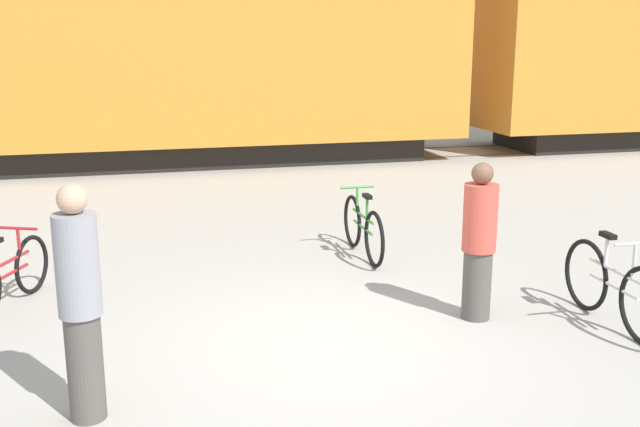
# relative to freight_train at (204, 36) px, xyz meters

# --- Properties ---
(ground_plane) EXTENTS (80.00, 80.00, 0.00)m
(ground_plane) POSITION_rel_freight_train_xyz_m (-0.00, -10.62, -2.82)
(ground_plane) COLOR #A8A399
(freight_train) EXTENTS (36.56, 2.98, 5.38)m
(freight_train) POSITION_rel_freight_train_xyz_m (0.00, 0.00, 0.00)
(freight_train) COLOR black
(freight_train) RESTS_ON ground_plane
(rail_near) EXTENTS (48.56, 0.07, 0.01)m
(rail_near) POSITION_rel_freight_train_xyz_m (-0.00, -0.72, -2.81)
(rail_near) COLOR #4C4238
(rail_near) RESTS_ON ground_plane
(rail_far) EXTENTS (48.56, 0.07, 0.01)m
(rail_far) POSITION_rel_freight_train_xyz_m (-0.00, 0.72, -2.81)
(rail_far) COLOR #4C4238
(rail_far) RESTS_ON ground_plane
(bicycle_green) EXTENTS (0.46, 1.68, 0.89)m
(bicycle_green) POSITION_rel_freight_train_xyz_m (1.15, -7.98, -2.44)
(bicycle_green) COLOR black
(bicycle_green) RESTS_ON ground_plane
(bicycle_silver) EXTENTS (0.46, 1.73, 0.95)m
(bicycle_silver) POSITION_rel_freight_train_xyz_m (2.84, -10.92, -2.42)
(bicycle_silver) COLOR black
(bicycle_silver) RESTS_ON ground_plane
(bicycle_maroon) EXTENTS (0.70, 1.50, 0.83)m
(bicycle_maroon) POSITION_rel_freight_train_xyz_m (-3.09, -8.85, -2.47)
(bicycle_maroon) COLOR black
(bicycle_maroon) RESTS_ON ground_plane
(person_in_grey) EXTENTS (0.32, 0.32, 1.83)m
(person_in_grey) POSITION_rel_freight_train_xyz_m (-2.18, -11.55, -1.89)
(person_in_grey) COLOR #514C47
(person_in_grey) RESTS_ON ground_plane
(person_in_red) EXTENTS (0.34, 0.34, 1.63)m
(person_in_red) POSITION_rel_freight_train_xyz_m (1.61, -10.38, -2.01)
(person_in_red) COLOR #514C47
(person_in_red) RESTS_ON ground_plane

